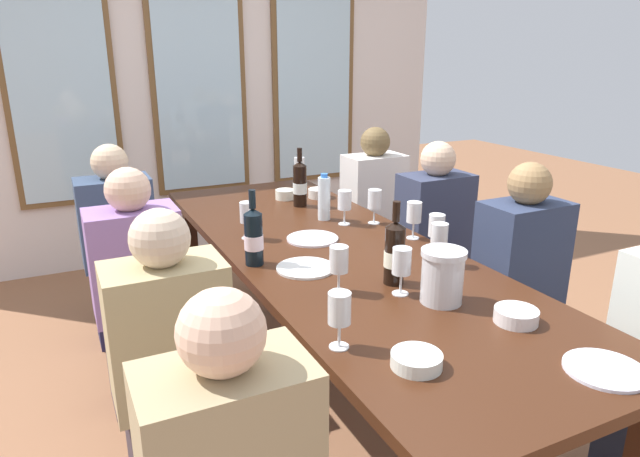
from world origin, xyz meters
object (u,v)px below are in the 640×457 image
(wine_glass_8, at_px, (247,214))
(water_bottle, at_px, (324,198))
(tasting_bowl_3, at_px, (516,316))
(seated_person_4, at_px, (139,297))
(tasting_bowl_1, at_px, (416,360))
(tasting_bowl_0, at_px, (285,194))
(wine_bottle_1, at_px, (254,237))
(seated_person_5, at_px, (432,245))
(wine_glass_1, at_px, (375,201))
(wine_glass_6, at_px, (437,227))
(wine_glass_2, at_px, (439,236))
(wine_bottle_0, at_px, (300,184))
(dining_table, at_px, (335,263))
(seated_person_0, at_px, (172,376))
(seated_person_1, at_px, (518,287))
(wine_bottle_2, at_px, (395,253))
(wine_glass_0, at_px, (402,263))
(white_plate_0, at_px, (306,268))
(white_plate_2, at_px, (605,370))
(white_plate_1, at_px, (312,239))
(wine_glass_5, at_px, (414,213))
(wine_glass_7, at_px, (339,261))
(seated_person_7, at_px, (373,216))
(metal_pitcher, at_px, (442,276))
(wine_glass_3, at_px, (345,202))
(wine_glass_9, at_px, (339,311))
(tasting_bowl_2, at_px, (319,193))
(seated_person_6, at_px, (120,250))

(wine_glass_8, bearing_deg, water_bottle, 15.13)
(tasting_bowl_3, bearing_deg, wine_glass_8, 113.07)
(seated_person_4, bearing_deg, tasting_bowl_1, -66.66)
(tasting_bowl_0, bearing_deg, wine_bottle_1, -119.27)
(wine_bottle_1, bearing_deg, seated_person_5, 17.26)
(wine_bottle_1, bearing_deg, wine_glass_1, 20.39)
(tasting_bowl_3, bearing_deg, wine_glass_6, 76.00)
(wine_glass_2, height_order, seated_person_5, seated_person_5)
(wine_bottle_0, height_order, wine_glass_8, wine_bottle_0)
(wine_bottle_0, distance_m, wine_glass_6, 0.98)
(dining_table, relative_size, tasting_bowl_3, 19.23)
(wine_bottle_1, xyz_separation_m, water_bottle, (0.53, 0.44, -0.01))
(wine_bottle_1, xyz_separation_m, seated_person_0, (-0.42, -0.34, -0.33))
(water_bottle, distance_m, seated_person_1, 1.02)
(wine_bottle_2, relative_size, wine_glass_0, 1.82)
(wine_glass_8, bearing_deg, white_plate_0, -79.93)
(wine_glass_2, relative_size, seated_person_1, 0.16)
(tasting_bowl_0, bearing_deg, white_plate_2, -87.94)
(seated_person_5, bearing_deg, wine_glass_2, -126.28)
(wine_glass_1, bearing_deg, wine_glass_6, -89.02)
(wine_glass_8, bearing_deg, seated_person_5, 2.34)
(white_plate_1, bearing_deg, wine_glass_5, -23.45)
(wine_glass_1, bearing_deg, water_bottle, 138.47)
(tasting_bowl_0, distance_m, wine_glass_2, 1.26)
(tasting_bowl_1, height_order, seated_person_1, seated_person_1)
(wine_glass_2, bearing_deg, white_plate_2, -95.47)
(wine_glass_0, distance_m, wine_glass_7, 0.22)
(tasting_bowl_3, bearing_deg, wine_bottle_0, 91.83)
(wine_glass_0, height_order, wine_glass_5, same)
(tasting_bowl_0, bearing_deg, seated_person_7, 8.33)
(wine_glass_0, bearing_deg, seated_person_4, 132.12)
(wine_glass_8, height_order, seated_person_4, seated_person_4)
(metal_pitcher, xyz_separation_m, seated_person_7, (0.72, 1.63, -0.31))
(wine_bottle_1, height_order, seated_person_1, seated_person_1)
(wine_glass_3, xyz_separation_m, wine_glass_9, (-0.59, -1.06, -0.00))
(water_bottle, distance_m, wine_glass_0, 0.96)
(seated_person_0, relative_size, seated_person_5, 1.00)
(tasting_bowl_2, bearing_deg, wine_glass_9, -113.86)
(tasting_bowl_2, relative_size, wine_glass_3, 0.74)
(white_plate_2, bearing_deg, tasting_bowl_0, 92.06)
(white_plate_1, distance_m, seated_person_4, 0.82)
(wine_glass_5, height_order, seated_person_1, seated_person_1)
(dining_table, height_order, white_plate_1, white_plate_1)
(wine_glass_7, height_order, seated_person_6, seated_person_6)
(wine_glass_3, distance_m, wine_glass_7, 0.82)
(wine_bottle_1, relative_size, tasting_bowl_3, 2.23)
(white_plate_2, bearing_deg, wine_glass_5, 81.12)
(dining_table, relative_size, wine_glass_3, 15.41)
(tasting_bowl_3, distance_m, wine_glass_8, 1.28)
(white_plate_2, relative_size, wine_glass_3, 1.26)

